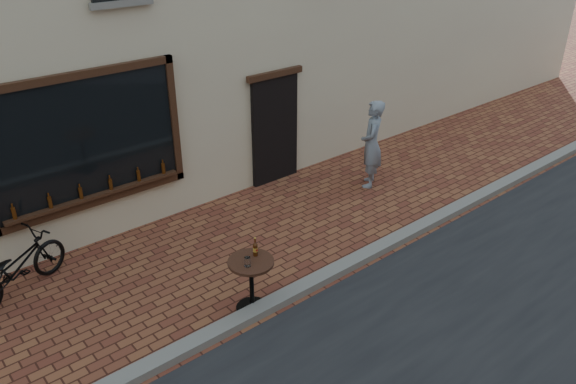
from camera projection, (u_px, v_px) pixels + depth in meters
ground at (319, 293)px, 8.39m from camera, size 90.00×90.00×0.00m
kerb at (310, 284)px, 8.50m from camera, size 90.00×0.25×0.12m
cargo_bicycle at (14, 268)px, 8.17m from camera, size 2.03×1.28×0.96m
bistro_table at (251, 275)px, 7.81m from camera, size 0.64×0.64×1.11m
pedestrian at (372, 144)px, 11.20m from camera, size 0.78×0.75×1.80m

